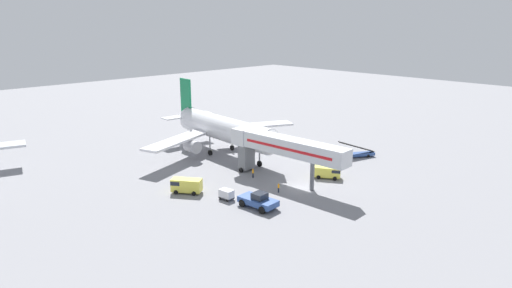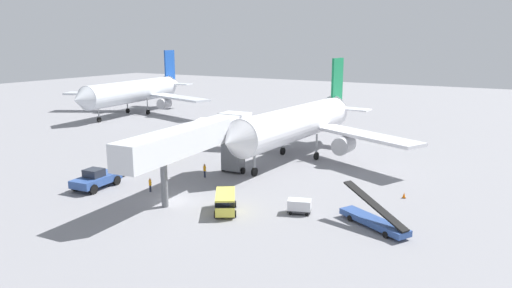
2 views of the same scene
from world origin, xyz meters
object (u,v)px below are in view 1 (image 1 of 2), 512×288
baggage_cart_mid_center (334,161)px  ground_crew_worker_foreground (253,173)px  safety_cone_alpha (318,146)px  service_van_near_center (328,172)px  ground_crew_worker_midground (279,187)px  belt_loader_truck (356,153)px  service_van_rear_left (186,185)px  airplane_at_gate (222,129)px  jet_bridge (281,147)px  baggage_cart_rear_right (226,194)px  pushback_tug (258,200)px

baggage_cart_mid_center → ground_crew_worker_foreground: (-15.43, 5.49, 0.14)m
ground_crew_worker_foreground → safety_cone_alpha: ground_crew_worker_foreground is taller
service_van_near_center → ground_crew_worker_midground: 11.03m
belt_loader_truck → safety_cone_alpha: 9.80m
service_van_rear_left → ground_crew_worker_foreground: 12.55m
airplane_at_gate → service_van_near_center: 24.47m
jet_bridge → service_van_rear_left: bearing=156.3°
belt_loader_truck → service_van_rear_left: (-35.15, 7.69, 0.50)m
belt_loader_truck → service_van_near_center: belt_loader_truck is taller
jet_bridge → baggage_cart_rear_right: bearing=-179.7°
airplane_at_gate → ground_crew_worker_foreground: (-5.73, -14.90, -4.23)m
airplane_at_gate → baggage_cart_mid_center: 23.00m
safety_cone_alpha → baggage_cart_rear_right: bearing=-165.4°
service_van_rear_left → baggage_cart_mid_center: 28.83m
service_van_near_center → baggage_cart_rear_right: bearing=165.7°
pushback_tug → ground_crew_worker_foreground: 12.79m
safety_cone_alpha → ground_crew_worker_midground: bearing=-154.4°
service_van_rear_left → baggage_cart_rear_right: size_ratio=2.22×
jet_bridge → baggage_cart_mid_center: jet_bridge is taller
airplane_at_gate → ground_crew_worker_foreground: 16.51m
airplane_at_gate → baggage_cart_rear_right: airplane_at_gate is taller
pushback_tug → jet_bridge: bearing=27.6°
jet_bridge → ground_crew_worker_foreground: size_ratio=13.07×
baggage_cart_rear_right → safety_cone_alpha: (32.88, 8.59, -0.55)m
jet_bridge → pushback_tug: bearing=-152.4°
pushback_tug → safety_cone_alpha: pushback_tug is taller
ground_crew_worker_foreground → service_van_rear_left: bearing=169.7°
ground_crew_worker_foreground → ground_crew_worker_midground: 7.96m
ground_crew_worker_foreground → safety_cone_alpha: bearing=10.5°
pushback_tug → safety_cone_alpha: bearing=24.1°
belt_loader_truck → pushback_tug: bearing=-172.1°
airplane_at_gate → belt_loader_truck: bearing=-50.0°
baggage_cart_mid_center → ground_crew_worker_foreground: size_ratio=1.48×
pushback_tug → baggage_cart_rear_right: pushback_tug is taller
jet_bridge → baggage_cart_rear_right: 12.94m
service_van_rear_left → baggage_cart_rear_right: bearing=-67.0°
jet_bridge → baggage_cart_rear_right: jet_bridge is taller
baggage_cart_rear_right → safety_cone_alpha: baggage_cart_rear_right is taller
pushback_tug → service_van_rear_left: pushback_tug is taller
belt_loader_truck → baggage_cart_rear_right: size_ratio=3.33×
jet_bridge → service_van_near_center: 9.53m
safety_cone_alpha → airplane_at_gate: bearing=149.0°
service_van_rear_left → safety_cone_alpha: 35.71m
pushback_tug → baggage_cart_rear_right: (-1.31, 5.50, -0.23)m
jet_bridge → baggage_cart_mid_center: size_ratio=8.82×
belt_loader_truck → baggage_cart_mid_center: belt_loader_truck is taller
service_van_near_center → baggage_cart_rear_right: service_van_near_center is taller
baggage_cart_mid_center → ground_crew_worker_foreground: bearing=160.4°
airplane_at_gate → baggage_cart_mid_center: bearing=-64.6°
jet_bridge → baggage_cart_rear_right: size_ratio=10.29×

